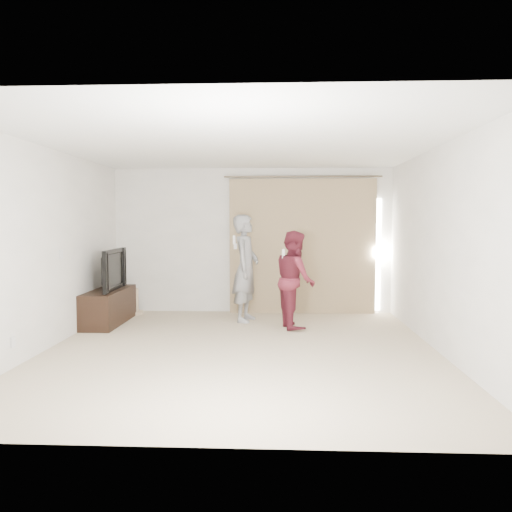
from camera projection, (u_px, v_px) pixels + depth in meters
The scene contains 10 objects.
floor at pixel (241, 350), 6.37m from camera, with size 5.50×5.50×0.00m, color beige.
wall_back at pixel (252, 241), 9.02m from camera, with size 5.00×0.04×2.60m, color silver.
wall_left at pixel (46, 249), 6.39m from camera, with size 0.04×5.50×2.60m.
ceiling at pixel (240, 145), 6.19m from camera, with size 5.00×5.50×0.01m, color white.
curtain at pixel (303, 246), 8.92m from camera, with size 2.80×0.11×2.46m.
tv_console at pixel (109, 306), 8.05m from camera, with size 0.49×1.42×0.55m, color black.
tv at pixel (108, 269), 8.01m from camera, with size 1.14×0.15×0.66m, color black.
scratching_post at pixel (133, 304), 8.84m from camera, with size 0.34×0.34×0.46m.
person_man at pixel (246, 268), 8.21m from camera, with size 0.54×0.71×1.76m.
person_woman at pixel (295, 279), 7.71m from camera, with size 0.72×0.84×1.51m.
Camera 1 is at (0.48, -6.25, 1.65)m, focal length 35.00 mm.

